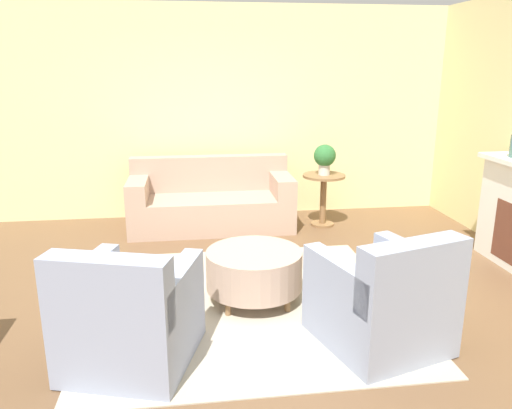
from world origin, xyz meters
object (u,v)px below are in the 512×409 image
(ottoman_table, at_px, (254,269))
(side_table, at_px, (323,191))
(potted_plant_on_side_table, at_px, (325,157))
(armchair_left, at_px, (129,319))
(armchair_right, at_px, (383,302))
(couch, at_px, (211,203))

(ottoman_table, xyz_separation_m, side_table, (1.17, 2.05, 0.16))
(potted_plant_on_side_table, bearing_deg, armchair_left, -126.54)
(armchair_left, bearing_deg, ottoman_table, 41.13)
(armchair_left, distance_m, potted_plant_on_side_table, 3.65)
(side_table, height_order, potted_plant_on_side_table, potted_plant_on_side_table)
(armchair_left, height_order, ottoman_table, armchair_left)
(ottoman_table, bearing_deg, potted_plant_on_side_table, 60.19)
(armchair_left, distance_m, armchair_right, 1.82)
(armchair_left, xyz_separation_m, ottoman_table, (0.97, 0.85, -0.05))
(couch, xyz_separation_m, armchair_right, (1.11, -3.03, 0.03))
(couch, relative_size, side_table, 3.03)
(side_table, distance_m, potted_plant_on_side_table, 0.44)
(armchair_left, distance_m, side_table, 3.61)
(side_table, bearing_deg, armchair_left, -126.54)
(couch, xyz_separation_m, potted_plant_on_side_table, (1.44, -0.13, 0.58))
(side_table, xyz_separation_m, potted_plant_on_side_table, (-0.00, 0.00, 0.44))
(armchair_left, height_order, side_table, armchair_left)
(couch, xyz_separation_m, side_table, (1.44, -0.13, 0.14))
(armchair_right, height_order, side_table, armchair_right)
(armchair_right, height_order, ottoman_table, armchair_right)
(armchair_left, bearing_deg, armchair_right, 0.00)
(armchair_left, xyz_separation_m, side_table, (2.15, 2.90, 0.11))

